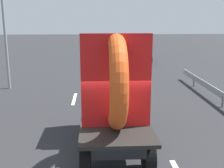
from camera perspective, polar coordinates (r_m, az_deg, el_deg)
The scene contains 7 objects.
ground_plane at distance 9.48m, azimuth -0.62°, elevation -12.97°, with size 120.00×120.00×0.00m, color #28282B.
flatbed_truck at distance 9.33m, azimuth 0.20°, elevation -1.89°, with size 2.02×4.68×3.76m.
distant_sedan at distance 26.41m, azimuth 5.39°, elevation 5.64°, with size 1.71×3.98×1.30m.
traffic_light at distance 17.71m, azimuth -20.67°, elevation 12.91°, with size 0.42×0.36×6.75m.
lane_dash_left_far at distance 15.10m, azimuth -7.45°, elevation -2.93°, with size 2.16×0.16×0.01m, color beige.
lane_dash_right_far at distance 14.92m, azimuth 5.52°, elevation -3.07°, with size 2.54×0.16×0.01m, color beige.
oncoming_car at distance 34.16m, azimuth 5.77°, elevation 7.25°, with size 1.53×3.58×1.17m.
Camera 1 is at (-0.37, -8.49, 4.20)m, focal length 46.25 mm.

